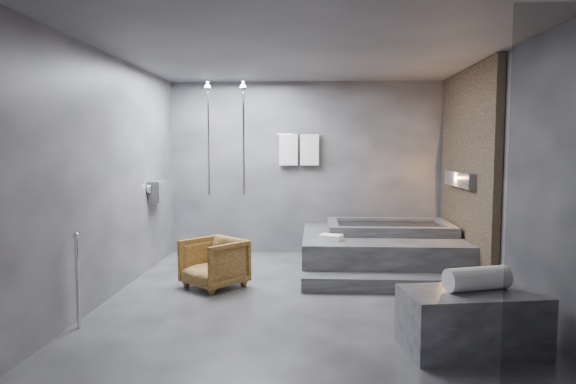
{
  "coord_description": "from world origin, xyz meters",
  "views": [
    {
      "loc": [
        0.11,
        -5.89,
        1.72
      ],
      "look_at": [
        -0.22,
        0.3,
        1.19
      ],
      "focal_mm": 32.0,
      "sensor_mm": 36.0,
      "label": 1
    }
  ],
  "objects": [
    {
      "name": "room",
      "position": [
        0.4,
        0.24,
        1.73
      ],
      "size": [
        5.0,
        5.04,
        2.82
      ],
      "color": "#2D2D30",
      "rests_on": "ground"
    },
    {
      "name": "tub_deck",
      "position": [
        1.05,
        1.45,
        0.25
      ],
      "size": [
        2.2,
        2.0,
        0.5
      ],
      "primitive_type": "cube",
      "color": "#323235",
      "rests_on": "ground"
    },
    {
      "name": "tub_step",
      "position": [
        1.05,
        0.27,
        0.09
      ],
      "size": [
        2.2,
        0.36,
        0.18
      ],
      "primitive_type": "cube",
      "color": "#323235",
      "rests_on": "ground"
    },
    {
      "name": "concrete_bench",
      "position": [
        1.45,
        -1.55,
        0.26
      ],
      "size": [
        1.23,
        0.81,
        0.51
      ],
      "primitive_type": "cube",
      "rotation": [
        0.0,
        0.0,
        0.17
      ],
      "color": "#363639",
      "rests_on": "ground"
    },
    {
      "name": "driftwood_chair",
      "position": [
        -1.14,
        0.32,
        0.3
      ],
      "size": [
        0.93,
        0.93,
        0.61
      ],
      "primitive_type": "imported",
      "rotation": [
        0.0,
        0.0,
        -0.71
      ],
      "color": "#4B3012",
      "rests_on": "ground"
    },
    {
      "name": "rolled_towel",
      "position": [
        1.49,
        -1.52,
        0.62
      ],
      "size": [
        0.6,
        0.37,
        0.2
      ],
      "primitive_type": "cylinder",
      "rotation": [
        0.0,
        1.57,
        0.31
      ],
      "color": "white",
      "rests_on": "concrete_bench"
    },
    {
      "name": "deck_towel",
      "position": [
        0.33,
        0.89,
        0.54
      ],
      "size": [
        0.34,
        0.3,
        0.08
      ],
      "primitive_type": "cube",
      "rotation": [
        0.0,
        0.0,
        -0.36
      ],
      "color": "white",
      "rests_on": "tub_deck"
    }
  ]
}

